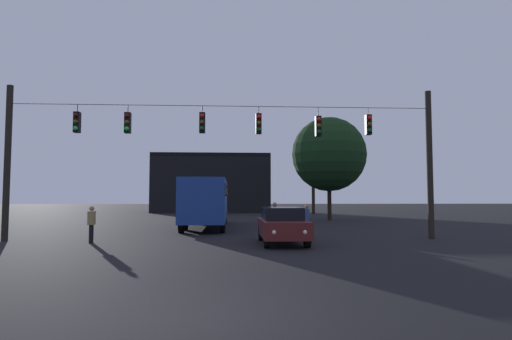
{
  "coord_description": "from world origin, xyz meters",
  "views": [
    {
      "loc": [
        0.41,
        -6.73,
        1.97
      ],
      "look_at": [
        1.65,
        15.99,
        3.42
      ],
      "focal_mm": 29.4,
      "sensor_mm": 36.0,
      "label": 1
    }
  ],
  "objects": [
    {
      "name": "overhead_signal_span",
      "position": [
        0.04,
        12.58,
        4.19
      ],
      "size": [
        19.74,
        0.44,
        7.02
      ],
      "color": "black",
      "rests_on": "ground"
    },
    {
      "name": "tree_behind_building",
      "position": [
        9.69,
        41.34,
        5.85
      ],
      "size": [
        3.62,
        3.62,
        7.7
      ],
      "color": "black",
      "rests_on": "ground"
    },
    {
      "name": "city_bus",
      "position": [
        -1.29,
        20.48,
        1.87
      ],
      "size": [
        2.58,
        11.01,
        3.0
      ],
      "color": "navy",
      "rests_on": "ground"
    },
    {
      "name": "car_near_right",
      "position": [
        2.48,
        10.91,
        0.8
      ],
      "size": [
        1.83,
        4.35,
        1.52
      ],
      "color": "#511919",
      "rests_on": "ground"
    },
    {
      "name": "pedestrian_crossing_center",
      "position": [
        -5.63,
        11.61,
        0.87
      ],
      "size": [
        0.24,
        0.36,
        1.56
      ],
      "color": "black",
      "rests_on": "ground"
    },
    {
      "name": "ground_plane",
      "position": [
        0.0,
        24.5,
        0.0
      ],
      "size": [
        168.0,
        168.0,
        0.0
      ],
      "primitive_type": "plane",
      "color": "black",
      "rests_on": "ground"
    },
    {
      "name": "corner_building",
      "position": [
        -2.32,
        49.53,
        3.67
      ],
      "size": [
        14.63,
        10.99,
        7.33
      ],
      "color": "black",
      "rests_on": "ground"
    },
    {
      "name": "pedestrian_crossing_left",
      "position": [
        2.57,
        14.95,
        0.95
      ],
      "size": [
        0.33,
        0.41,
        1.68
      ],
      "color": "black",
      "rests_on": "ground"
    },
    {
      "name": "tree_left_silhouette",
      "position": [
        8.53,
        28.25,
        5.56
      ],
      "size": [
        6.29,
        6.29,
        8.71
      ],
      "color": "black",
      "rests_on": "ground"
    },
    {
      "name": "pedestrian_crossing_right",
      "position": [
        4.04,
        13.81,
        0.89
      ],
      "size": [
        0.29,
        0.39,
        1.59
      ],
      "color": "black",
      "rests_on": "ground"
    }
  ]
}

